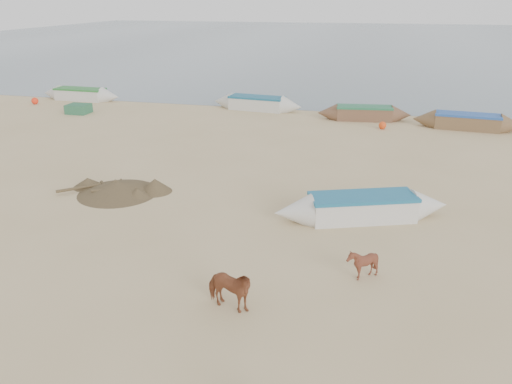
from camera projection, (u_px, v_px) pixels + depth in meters
ground at (222, 276)px, 13.91m from camera, size 140.00×140.00×0.00m
sea at (361, 40)px, 88.03m from camera, size 160.00×160.00×0.00m
cow_adult at (229, 290)px, 12.23m from camera, size 1.48×0.95×1.15m
calf_front at (363, 263)px, 13.65m from camera, size 0.88×0.79×0.93m
near_canoe at (362, 207)px, 17.30m from camera, size 6.23×3.33×0.90m
debris_pile at (118, 187)px, 19.70m from camera, size 3.69×3.69×0.48m
waterline_canoes at (371, 111)px, 31.83m from camera, size 49.05×4.21×0.92m
beach_clutter at (380, 118)px, 30.74m from camera, size 41.86×5.76×0.64m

